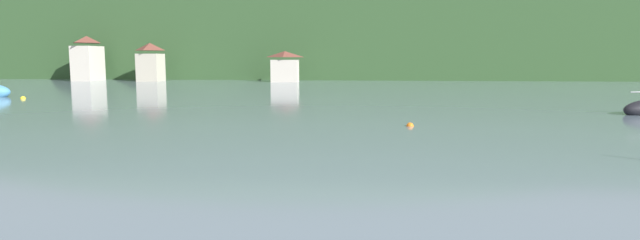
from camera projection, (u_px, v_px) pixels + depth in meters
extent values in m
cube|color=#2D4C28|center=(359.00, 32.00, 113.30)|extent=(352.00, 42.69, 19.86)
ellipsoid|color=#38562D|center=(253.00, 47.00, 126.69)|extent=(246.40, 29.88, 53.55)
cube|color=beige|center=(88.00, 63.00, 92.41)|extent=(3.67, 5.51, 6.31)
pyramid|color=brown|center=(87.00, 39.00, 91.87)|extent=(3.85, 5.79, 1.28)
cube|color=#BCB29E|center=(151.00, 68.00, 90.61)|extent=(3.85, 3.99, 4.91)
pyramid|color=brown|center=(150.00, 47.00, 90.15)|extent=(4.05, 4.19, 1.35)
cube|color=beige|center=(285.00, 71.00, 87.92)|extent=(4.57, 3.00, 3.84)
pyramid|color=brown|center=(285.00, 54.00, 87.56)|extent=(4.80, 3.15, 1.05)
sphere|color=orange|center=(410.00, 126.00, 31.46)|extent=(0.46, 0.46, 0.46)
sphere|color=yellow|center=(23.00, 99.00, 52.38)|extent=(0.53, 0.53, 0.53)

